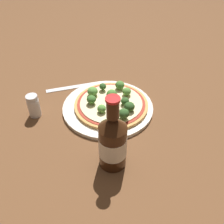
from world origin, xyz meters
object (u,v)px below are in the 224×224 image
object	(u,v)px
pizza	(112,105)
fork	(74,87)
pepper_shaker	(34,106)
beer_bottle	(113,141)

from	to	relation	value
pizza	fork	size ratio (longest dim) A/B	1.23
pizza	fork	xyz separation A→B (m)	(-0.18, -0.03, -0.02)
pepper_shaker	beer_bottle	bearing A→B (deg)	14.01
beer_bottle	pepper_shaker	world-z (taller)	beer_bottle
pizza	fork	distance (m)	0.18
pizza	beer_bottle	world-z (taller)	beer_bottle
beer_bottle	fork	distance (m)	0.37
pizza	pepper_shaker	size ratio (longest dim) A/B	3.15
pepper_shaker	fork	size ratio (longest dim) A/B	0.39
beer_bottle	fork	bearing A→B (deg)	163.92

